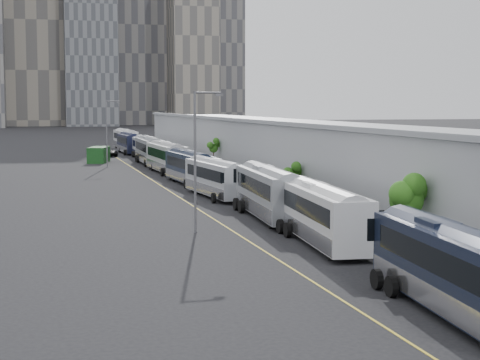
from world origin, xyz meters
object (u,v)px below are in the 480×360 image
object	(u,v)px
bus_3	(270,197)
street_lamp_near	(198,152)
bus_6	(167,160)
suv	(106,152)
bus_7	(150,153)
bus_5	(189,170)
bus_8	(144,149)
bus_1	(454,276)
bus_4	(216,181)
street_lamp_far	(108,129)
shipping_container	(99,155)
bus_2	(324,220)
bus_10	(126,141)
bus_9	(129,145)

from	to	relation	value
bus_3	street_lamp_near	world-z (taller)	street_lamp_near
bus_6	suv	distance (m)	33.92
bus_7	suv	size ratio (longest dim) A/B	2.46
bus_5	bus_6	size ratio (longest dim) A/B	0.93
bus_7	bus_8	xyz separation A→B (m)	(0.72, 12.18, -0.17)
bus_1	bus_4	size ratio (longest dim) A/B	1.05
bus_1	suv	xyz separation A→B (m)	(-5.06, 104.95, -0.82)
bus_6	street_lamp_far	world-z (taller)	street_lamp_far
bus_5	shipping_container	xyz separation A→B (m)	(-7.01, 35.02, -0.36)
bus_1	bus_5	xyz separation A→B (m)	(-0.35, 56.53, -0.06)
bus_2	bus_5	bearing A→B (deg)	95.86
bus_3	bus_5	size ratio (longest dim) A/B	1.09
street_lamp_near	street_lamp_far	size ratio (longest dim) A/B	1.05
bus_10	street_lamp_near	xyz separation A→B (m)	(-6.73, -102.66, 3.90)
bus_8	street_lamp_far	distance (m)	18.00
bus_1	bus_7	xyz separation A→B (m)	(-0.40, 86.22, 0.08)
street_lamp_near	street_lamp_far	distance (m)	58.69
bus_5	bus_8	distance (m)	41.88
bus_4	bus_7	size ratio (longest dim) A/B	0.92
bus_7	shipping_container	world-z (taller)	bus_7
bus_7	suv	world-z (taller)	bus_7
bus_4	street_lamp_near	distance (m)	21.07
bus_7	bus_10	distance (m)	40.07
bus_1	bus_3	xyz separation A→B (m)	(0.57, 28.84, 0.08)
street_lamp_far	bus_10	bearing A→B (deg)	80.49
street_lamp_far	suv	distance (m)	23.16
suv	bus_4	bearing A→B (deg)	-103.17
bus_3	bus_9	bearing A→B (deg)	94.47
bus_4	suv	distance (m)	61.66
bus_6	bus_9	xyz separation A→B (m)	(-0.01, 40.61, -0.10)
bus_8	street_lamp_near	bearing A→B (deg)	-93.49
bus_3	bus_5	bearing A→B (deg)	95.69
street_lamp_near	suv	distance (m)	81.47
bus_9	bus_1	bearing A→B (deg)	-91.72
bus_3	street_lamp_far	distance (m)	54.09
bus_8	street_lamp_near	size ratio (longest dim) A/B	1.27
street_lamp_far	bus_8	bearing A→B (deg)	66.27
bus_1	bus_6	size ratio (longest dim) A/B	0.98
bus_2	bus_3	bearing A→B (deg)	94.19
bus_5	street_lamp_far	xyz separation A→B (m)	(-6.41, 25.77, 3.78)
bus_5	street_lamp_far	world-z (taller)	street_lamp_far
bus_2	bus_9	bearing A→B (deg)	95.22
bus_6	street_lamp_far	xyz separation A→B (m)	(-6.34, 10.95, 3.66)
street_lamp_far	shipping_container	world-z (taller)	street_lamp_far
bus_9	street_lamp_near	world-z (taller)	street_lamp_near
bus_4	bus_5	distance (m)	13.06
bus_9	street_lamp_far	distance (m)	30.56
street_lamp_near	street_lamp_far	bearing A→B (deg)	90.62
street_lamp_near	bus_6	bearing A→B (deg)	83.19
bus_6	bus_8	world-z (taller)	bus_6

